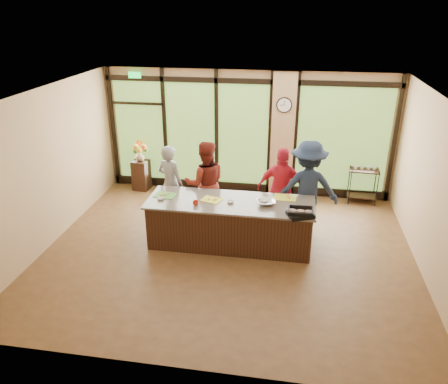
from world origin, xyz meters
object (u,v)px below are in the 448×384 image
(island_base, at_px, (230,224))
(cook_left, at_px, (171,183))
(roasting_pan, at_px, (300,215))
(cook_right, at_px, (307,188))
(flower_stand, at_px, (141,175))
(bar_cart, at_px, (363,181))

(island_base, distance_m, cook_left, 1.71)
(roasting_pan, bearing_deg, cook_right, 59.38)
(island_base, distance_m, cook_right, 1.72)
(island_base, height_order, roasting_pan, roasting_pan)
(island_base, relative_size, flower_stand, 4.07)
(cook_left, bearing_deg, flower_stand, -27.80)
(cook_right, height_order, flower_stand, cook_right)
(cook_right, bearing_deg, cook_left, -7.60)
(cook_left, xyz_separation_m, bar_cart, (4.22, 1.61, -0.30))
(bar_cart, bearing_deg, roasting_pan, -112.67)
(island_base, relative_size, roasting_pan, 7.15)
(island_base, distance_m, bar_cart, 3.72)
(bar_cart, bearing_deg, flower_stand, -174.66)
(bar_cart, bearing_deg, island_base, -134.25)
(cook_left, xyz_separation_m, cook_right, (2.87, -0.08, 0.13))
(flower_stand, distance_m, bar_cart, 5.45)
(cook_right, xyz_separation_m, bar_cart, (1.35, 1.69, -0.43))
(cook_right, bearing_deg, bar_cart, -134.50)
(cook_right, bearing_deg, island_base, 21.70)
(cook_right, relative_size, flower_stand, 2.58)
(flower_stand, height_order, bar_cart, bar_cart)
(island_base, height_order, bar_cart, bar_cart)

